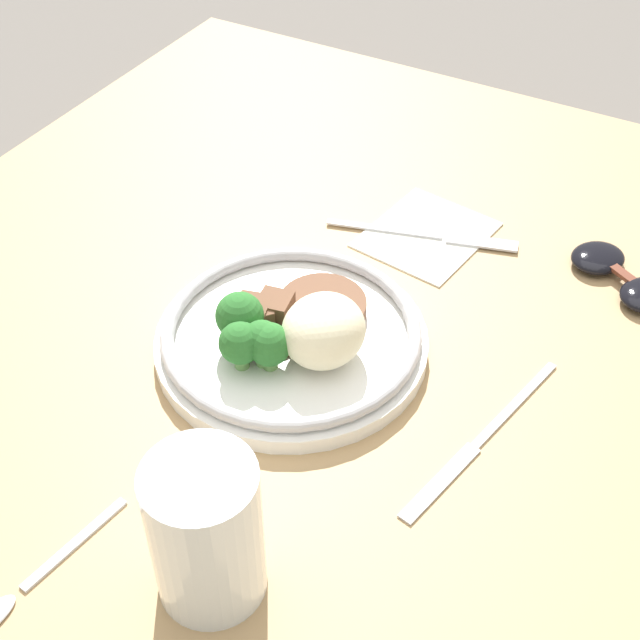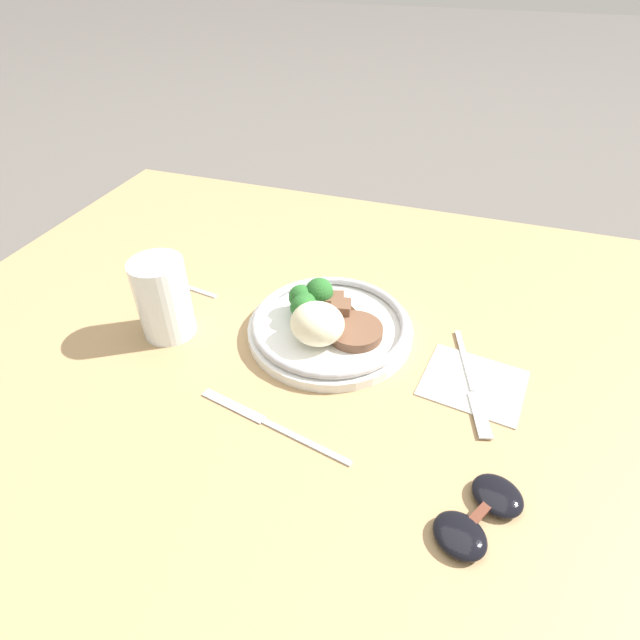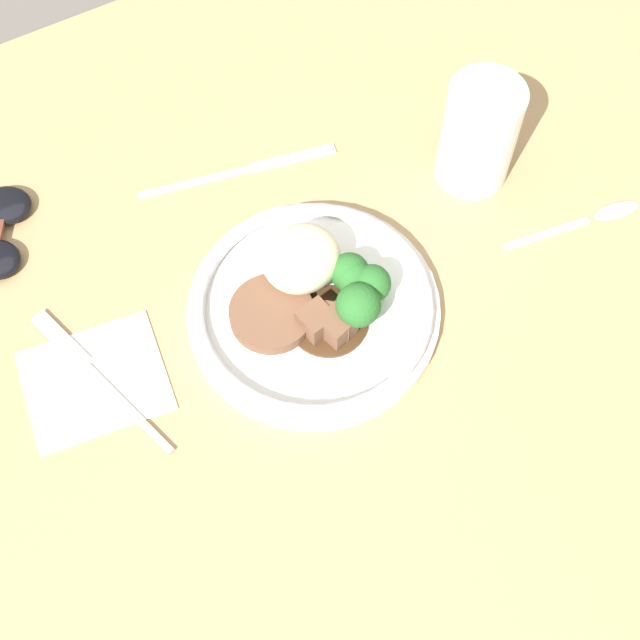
{
  "view_description": "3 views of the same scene",
  "coord_description": "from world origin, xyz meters",
  "px_view_note": "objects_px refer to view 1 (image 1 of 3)",
  "views": [
    {
      "loc": [
        0.43,
        0.27,
        0.59
      ],
      "look_at": [
        -0.06,
        0.0,
        0.07
      ],
      "focal_mm": 50.0,
      "sensor_mm": 36.0,
      "label": 1
    },
    {
      "loc": [
        -0.2,
        0.51,
        0.51
      ],
      "look_at": [
        -0.03,
        0.01,
        0.09
      ],
      "focal_mm": 28.0,
      "sensor_mm": 36.0,
      "label": 2
    },
    {
      "loc": [
        -0.23,
        -0.36,
        0.78
      ],
      "look_at": [
        -0.04,
        -0.03,
        0.07
      ],
      "focal_mm": 50.0,
      "sensor_mm": 36.0,
      "label": 3
    }
  ],
  "objects_px": {
    "fork": "(440,237)",
    "spoon": "(8,602)",
    "knife": "(479,442)",
    "sunglasses": "(622,276)",
    "juice_glass": "(207,538)",
    "plate": "(291,334)"
  },
  "relations": [
    {
      "from": "fork",
      "to": "sunglasses",
      "type": "bearing_deg",
      "value": -9.48
    },
    {
      "from": "knife",
      "to": "sunglasses",
      "type": "height_order",
      "value": "sunglasses"
    },
    {
      "from": "knife",
      "to": "sunglasses",
      "type": "bearing_deg",
      "value": -178.09
    },
    {
      "from": "plate",
      "to": "juice_glass",
      "type": "height_order",
      "value": "juice_glass"
    },
    {
      "from": "knife",
      "to": "plate",
      "type": "bearing_deg",
      "value": -83.11
    },
    {
      "from": "fork",
      "to": "spoon",
      "type": "height_order",
      "value": "same"
    },
    {
      "from": "knife",
      "to": "juice_glass",
      "type": "bearing_deg",
      "value": -17.22
    },
    {
      "from": "spoon",
      "to": "sunglasses",
      "type": "relative_size",
      "value": 1.21
    },
    {
      "from": "juice_glass",
      "to": "spoon",
      "type": "relative_size",
      "value": 0.79
    },
    {
      "from": "plate",
      "to": "fork",
      "type": "bearing_deg",
      "value": 166.92
    },
    {
      "from": "fork",
      "to": "spoon",
      "type": "distance_m",
      "value": 0.51
    },
    {
      "from": "plate",
      "to": "sunglasses",
      "type": "bearing_deg",
      "value": 135.83
    },
    {
      "from": "juice_glass",
      "to": "fork",
      "type": "height_order",
      "value": "juice_glass"
    },
    {
      "from": "knife",
      "to": "fork",
      "type": "bearing_deg",
      "value": -137.89
    },
    {
      "from": "juice_glass",
      "to": "spoon",
      "type": "height_order",
      "value": "juice_glass"
    },
    {
      "from": "knife",
      "to": "sunglasses",
      "type": "distance_m",
      "value": 0.25
    },
    {
      "from": "plate",
      "to": "sunglasses",
      "type": "height_order",
      "value": "plate"
    },
    {
      "from": "fork",
      "to": "spoon",
      "type": "relative_size",
      "value": 1.26
    },
    {
      "from": "spoon",
      "to": "sunglasses",
      "type": "height_order",
      "value": "sunglasses"
    },
    {
      "from": "spoon",
      "to": "fork",
      "type": "bearing_deg",
      "value": 178.39
    },
    {
      "from": "spoon",
      "to": "sunglasses",
      "type": "xyz_separation_m",
      "value": [
        -0.53,
        0.27,
        0.01
      ]
    },
    {
      "from": "fork",
      "to": "spoon",
      "type": "xyz_separation_m",
      "value": [
        0.51,
        -0.09,
        -0.0
      ]
    }
  ]
}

